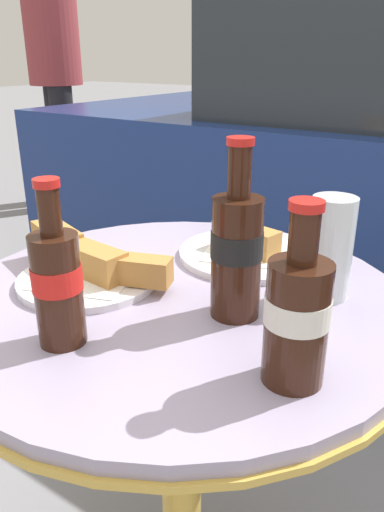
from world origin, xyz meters
name	(u,v)px	position (x,y,z in m)	size (l,w,h in m)	color
bistro_table	(180,375)	(0.00, 0.00, 0.56)	(0.72, 0.72, 0.72)	gold
cola_bottle_left	(237,250)	(0.11, -0.01, 0.81)	(0.07, 0.07, 0.25)	#33190F
cola_bottle_right	(57,282)	(-0.04, -0.20, 0.80)	(0.06, 0.06, 0.22)	#33190F
cola_bottle_center	(297,315)	(0.24, -0.11, 0.80)	(0.07, 0.07, 0.21)	#33190F
drinking_glass	(330,253)	(0.19, 0.12, 0.79)	(0.07, 0.07, 0.16)	black
lunch_plate_near	(87,265)	(-0.16, -0.04, 0.74)	(0.31, 0.23, 0.07)	white
lunch_plate_far	(248,250)	(0.02, 0.19, 0.73)	(0.25, 0.25, 0.06)	white
pedestrian	(54,62)	(-2.44, 1.96, 1.01)	(0.37, 0.37, 1.79)	black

